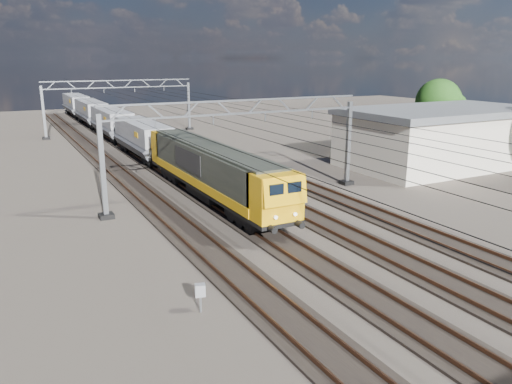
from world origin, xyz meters
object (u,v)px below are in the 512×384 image
hopper_wagon_lead (143,136)px  hopper_wagon_mid (112,121)px  locomotive (211,169)px  hopper_wagon_third (91,111)px  tree_far (442,103)px  catenary_gantry_far (121,105)px  trackside_cabinet (200,291)px  industrial_shed (441,136)px  hopper_wagon_fourth (76,104)px  catenary_gantry_mid (240,146)px

hopper_wagon_lead → hopper_wagon_mid: (0.00, 14.20, 0.00)m
locomotive → hopper_wagon_third: size_ratio=1.62×
tree_far → catenary_gantry_far: bearing=139.2°
hopper_wagon_third → hopper_wagon_mid: bearing=-90.0°
catenary_gantry_far → trackside_cabinet: size_ratio=16.48×
trackside_cabinet → industrial_shed: bearing=43.3°
catenary_gantry_far → trackside_cabinet: (-8.69, -50.14, -2.99)m
hopper_wagon_third → hopper_wagon_fourth: same height
hopper_wagon_lead → tree_far: 33.53m
locomotive → catenary_gantry_far: bearing=86.8°
hopper_wagon_mid → tree_far: 39.61m
locomotive → hopper_wagon_lead: 17.70m
catenary_gantry_mid → hopper_wagon_third: bearing=92.5°
catenary_gantry_far → hopper_wagon_third: (-2.00, 10.74, -1.67)m
hopper_wagon_third → tree_far: size_ratio=1.70×
hopper_wagon_lead → industrial_shed: industrial_shed is taller
hopper_wagon_lead → trackside_cabinet: (-6.69, -32.48, -1.32)m
hopper_wagon_lead → hopper_wagon_fourth: same height
trackside_cabinet → industrial_shed: size_ratio=0.06×
trackside_cabinet → tree_far: size_ratio=0.16×
locomotive → trackside_cabinet: 16.29m
trackside_cabinet → tree_far: bearing=47.1°
catenary_gantry_far → hopper_wagon_third: catenary_gantry_far is taller
hopper_wagon_third → industrial_shed: size_ratio=0.70×
catenary_gantry_far → hopper_wagon_fourth: bearing=94.6°
hopper_wagon_lead → catenary_gantry_mid: bearing=-83.8°
catenary_gantry_far → hopper_wagon_lead: bearing=-96.5°
locomotive → industrial_shed: (24.00, 1.35, 0.40)m
tree_far → hopper_wagon_third: bearing=131.2°
trackside_cabinet → locomotive: bearing=81.2°
locomotive → hopper_wagon_third: bearing=90.0°
catenary_gantry_far → hopper_wagon_third: bearing=100.5°
catenary_gantry_mid → industrial_shed: bearing=5.2°
hopper_wagon_third → trackside_cabinet: (-6.69, -60.88, -1.32)m
trackside_cabinet → catenary_gantry_far: bearing=95.7°
hopper_wagon_third → trackside_cabinet: hopper_wagon_third is taller
catenary_gantry_mid → trackside_cabinet: (-8.69, -14.14, -2.99)m
tree_far → hopper_wagon_fourth: bearing=122.3°
hopper_wagon_third → hopper_wagon_fourth: 14.20m
hopper_wagon_third → trackside_cabinet: 61.26m
hopper_wagon_fourth → trackside_cabinet: bearing=-95.1°
hopper_wagon_third → catenary_gantry_mid: bearing=-87.5°
catenary_gantry_mid → locomotive: (-2.00, 0.65, -1.58)m
catenary_gantry_far → tree_far: (30.32, -26.21, 0.96)m
hopper_wagon_lead → hopper_wagon_mid: 14.20m
hopper_wagon_mid → hopper_wagon_fourth: same height
hopper_wagon_lead → hopper_wagon_mid: size_ratio=1.00×
locomotive → hopper_wagon_mid: locomotive is taller
catenary_gantry_mid → industrial_shed: 22.12m
hopper_wagon_lead → hopper_wagon_fourth: (0.00, 42.60, 0.00)m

